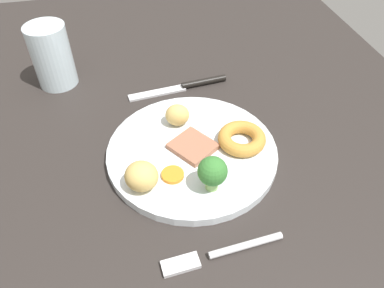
% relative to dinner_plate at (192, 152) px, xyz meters
% --- Properties ---
extents(dining_table, '(1.20, 0.84, 0.04)m').
position_rel_dinner_plate_xyz_m(dining_table, '(0.03, -0.03, -0.02)').
color(dining_table, '#2B2623').
rests_on(dining_table, ground).
extents(dinner_plate, '(0.25, 0.25, 0.01)m').
position_rel_dinner_plate_xyz_m(dinner_plate, '(0.00, 0.00, 0.00)').
color(dinner_plate, white).
rests_on(dinner_plate, dining_table).
extents(meat_slice_main, '(0.08, 0.08, 0.01)m').
position_rel_dinner_plate_xyz_m(meat_slice_main, '(0.00, -0.00, 0.01)').
color(meat_slice_main, '#9E664C').
rests_on(meat_slice_main, dinner_plate).
extents(yorkshire_pudding, '(0.07, 0.07, 0.02)m').
position_rel_dinner_plate_xyz_m(yorkshire_pudding, '(-0.00, -0.08, 0.02)').
color(yorkshire_pudding, '#C68938').
rests_on(yorkshire_pudding, dinner_plate).
extents(roast_potato_left, '(0.04, 0.04, 0.04)m').
position_rel_dinner_plate_xyz_m(roast_potato_left, '(0.06, 0.01, 0.02)').
color(roast_potato_left, '#D8B260').
rests_on(roast_potato_left, dinner_plate).
extents(roast_potato_right, '(0.06, 0.06, 0.04)m').
position_rel_dinner_plate_xyz_m(roast_potato_right, '(-0.05, 0.08, 0.03)').
color(roast_potato_right, '#D8B260').
rests_on(roast_potato_right, dinner_plate).
extents(carrot_coin_front, '(0.03, 0.03, 0.01)m').
position_rel_dinner_plate_xyz_m(carrot_coin_front, '(-0.05, 0.04, 0.01)').
color(carrot_coin_front, orange).
rests_on(carrot_coin_front, dinner_plate).
extents(broccoli_floret, '(0.04, 0.04, 0.05)m').
position_rel_dinner_plate_xyz_m(broccoli_floret, '(-0.08, -0.01, 0.04)').
color(broccoli_floret, '#8CB766').
rests_on(broccoli_floret, dinner_plate).
extents(fork, '(0.03, 0.15, 0.01)m').
position_rel_dinner_plate_xyz_m(fork, '(-0.17, 0.00, -0.00)').
color(fork, silver).
rests_on(fork, dining_table).
extents(knife, '(0.04, 0.19, 0.01)m').
position_rel_dinner_plate_xyz_m(knife, '(0.17, -0.03, -0.00)').
color(knife, black).
rests_on(knife, dining_table).
extents(water_glass, '(0.07, 0.07, 0.11)m').
position_rel_dinner_plate_xyz_m(water_glass, '(0.24, 0.20, 0.05)').
color(water_glass, silver).
rests_on(water_glass, dining_table).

